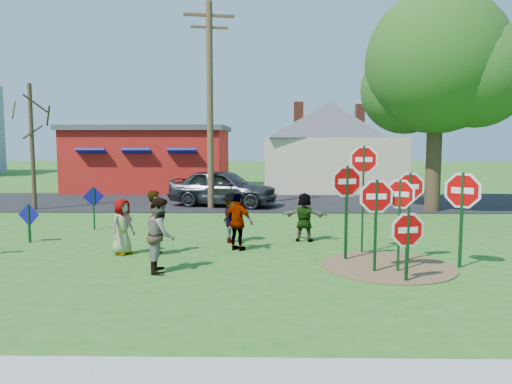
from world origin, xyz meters
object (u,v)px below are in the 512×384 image
utility_pole (210,102)px  stop_sign_b (364,171)px  stop_sign_a (376,205)px  person_b (156,223)px  leafy_tree (440,70)px  stop_sign_c (400,204)px  suv (223,188)px  person_a (122,227)px  stop_sign_d (410,194)px

utility_pole → stop_sign_b: bearing=-59.7°
stop_sign_a → stop_sign_b: stop_sign_b is taller
person_b → leafy_tree: (10.25, 8.24, 5.11)m
stop_sign_c → stop_sign_b: bearing=132.1°
stop_sign_c → leafy_tree: size_ratio=0.25×
suv → leafy_tree: leafy_tree is taller
suv → leafy_tree: 10.65m
person_a → utility_pole: 9.84m
stop_sign_b → utility_pole: size_ratio=0.34×
stop_sign_b → person_a: 6.64m
stop_sign_a → leafy_tree: leafy_tree is taller
person_b → suv: same height
utility_pole → leafy_tree: bearing=-3.8°
stop_sign_a → person_b: (-5.47, 1.72, -0.72)m
stop_sign_b → person_b: size_ratio=1.77×
stop_sign_b → utility_pole: utility_pole is taller
utility_pole → suv: bearing=57.2°
stop_sign_a → stop_sign_d: 1.54m
stop_sign_b → suv: 10.53m
utility_pole → person_a: bearing=-99.1°
utility_pole → stop_sign_c: bearing=-62.5°
stop_sign_d → stop_sign_b: bearing=140.9°
person_b → person_a: bearing=95.4°
utility_pole → leafy_tree: size_ratio=0.97×
stop_sign_b → suv: (-4.55, 9.39, -1.35)m
utility_pole → stop_sign_d: bearing=-57.6°
stop_sign_b → leafy_tree: 9.99m
suv → utility_pole: 3.95m
person_a → person_b: bearing=-60.3°
stop_sign_c → utility_pole: bearing=146.1°
suv → person_a: bearing=-176.2°
stop_sign_d → suv: size_ratio=0.48×
stop_sign_b → stop_sign_c: bearing=-67.4°
stop_sign_b → leafy_tree: size_ratio=0.33×
person_a → stop_sign_a: bearing=-75.8°
stop_sign_b → stop_sign_d: stop_sign_b is taller
stop_sign_b → stop_sign_c: stop_sign_b is taller
leafy_tree → stop_sign_b: bearing=-120.4°
person_b → utility_pole: 9.70m
person_a → person_b: person_b is taller
stop_sign_b → person_a: bearing=-168.5°
stop_sign_a → person_a: stop_sign_a is taller
person_a → utility_pole: (1.42, 8.89, 3.97)m
suv → utility_pole: utility_pole is taller
person_a → utility_pole: utility_pole is taller
person_a → utility_pole: bearing=20.2°
stop_sign_a → suv: size_ratio=0.47×
stop_sign_a → person_a: (-6.38, 1.71, -0.83)m
stop_sign_d → person_b: 6.64m
stop_sign_b → leafy_tree: bearing=68.7°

